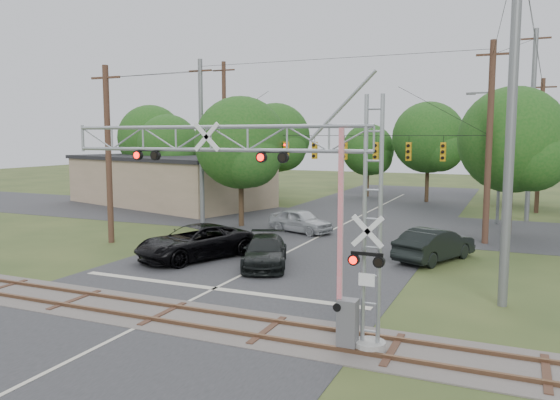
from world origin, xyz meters
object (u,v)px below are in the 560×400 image
at_px(car_dark, 265,252).
at_px(sedan_silver, 301,221).
at_px(traffic_signal_span, 342,145).
at_px(crossing_gantry, 268,191).
at_px(streetlight, 497,149).
at_px(commercial_building, 169,180).
at_px(pickup_black, 195,242).

relative_size(car_dark, sedan_silver, 1.11).
bearing_deg(traffic_signal_span, crossing_gantry, -79.69).
relative_size(crossing_gantry, car_dark, 2.22).
xyz_separation_m(car_dark, streetlight, (9.47, 17.98, 4.55)).
bearing_deg(sedan_silver, streetlight, -32.82).
relative_size(crossing_gantry, streetlight, 1.16).
xyz_separation_m(crossing_gantry, car_dark, (-3.98, 8.24, -3.82)).
height_order(car_dark, commercial_building, commercial_building).
xyz_separation_m(sedan_silver, commercial_building, (-16.47, 9.00, 1.45)).
height_order(crossing_gantry, sedan_silver, crossing_gantry).
xyz_separation_m(crossing_gantry, streetlight, (5.50, 26.22, 0.73)).
distance_m(traffic_signal_span, streetlight, 11.83).
bearing_deg(traffic_signal_span, pickup_black, -114.48).
height_order(crossing_gantry, traffic_signal_span, traffic_signal_span).
bearing_deg(traffic_signal_span, sedan_silver, -161.96).
bearing_deg(sedan_silver, traffic_signal_span, -52.21).
height_order(pickup_black, sedan_silver, pickup_black).
relative_size(pickup_black, streetlight, 0.65).
xyz_separation_m(car_dark, sedan_silver, (-1.85, 9.31, 0.04)).
bearing_deg(commercial_building, traffic_signal_span, -6.83).
xyz_separation_m(crossing_gantry, sedan_silver, (-5.82, 17.55, -3.78)).
relative_size(pickup_black, car_dark, 1.25).
bearing_deg(traffic_signal_span, car_dark, -93.62).
bearing_deg(traffic_signal_span, streetlight, 41.64).
xyz_separation_m(crossing_gantry, traffic_signal_span, (-3.34, 18.36, 1.11)).
height_order(pickup_black, car_dark, pickup_black).
bearing_deg(streetlight, crossing_gantry, -101.84).
xyz_separation_m(commercial_building, streetlight, (27.78, -0.34, 3.05)).
height_order(car_dark, streetlight, streetlight).
bearing_deg(streetlight, pickup_black, -126.82).
distance_m(pickup_black, car_dark, 3.95).
bearing_deg(sedan_silver, crossing_gantry, -141.89).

